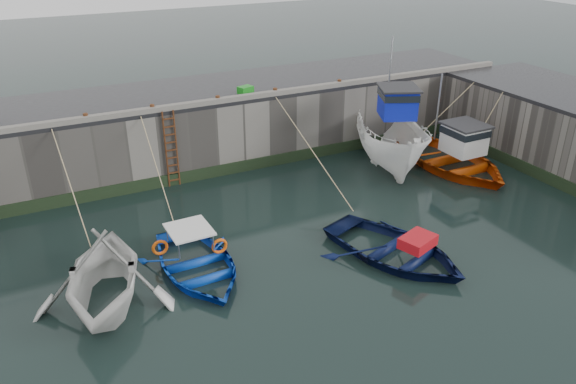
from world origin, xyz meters
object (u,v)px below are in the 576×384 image
ladder (171,149)px  boat_near_navy (394,257)px  fish_crate (245,90)px  bollard_b (152,108)px  bollard_e (339,83)px  boat_far_white (391,139)px  bollard_d (275,91)px  boat_near_white (108,303)px  bollard_a (86,117)px  bollard_c (218,99)px  boat_near_blue (197,271)px  boat_far_orange (452,159)px

ladder → boat_near_navy: bearing=-60.3°
fish_crate → bollard_b: size_ratio=2.21×
bollard_e → boat_far_white: bearing=-60.8°
boat_far_white → bollard_d: 5.55m
ladder → boat_near_white: ladder is taller
boat_near_navy → boat_far_white: 7.96m
bollard_a → bollard_c: same height
ladder → bollard_d: size_ratio=11.43×
boat_near_blue → ladder: bearing=78.5°
fish_crate → bollard_b: fish_crate is taller
boat_far_white → boat_near_blue: bearing=-133.8°
ladder → boat_near_navy: 9.95m
bollard_e → boat_near_white: bearing=-149.0°
bollard_a → bollard_b: same height
boat_far_white → fish_crate: boat_far_white is taller
bollard_a → bollard_e: (11.00, 0.00, 0.00)m
boat_near_white → bollard_b: 8.65m
ladder → boat_near_blue: bearing=-100.1°
bollard_a → fish_crate: bearing=6.3°
boat_near_white → boat_far_white: bearing=36.3°
bollard_d → bollard_e: size_ratio=1.00×
boat_near_blue → boat_far_white: 11.42m
boat_near_white → bollard_a: size_ratio=17.28×
bollard_b → bollard_d: same height
boat_near_blue → bollard_a: bearing=103.8°
boat_far_white → boat_far_orange: (2.17, -1.62, -0.74)m
bollard_b → boat_near_white: bearing=-115.7°
boat_near_white → bollard_a: bearing=98.7°
boat_far_white → bollard_e: bearing=142.6°
fish_crate → bollard_c: fish_crate is taller
ladder → boat_far_orange: size_ratio=0.52×
boat_far_white → fish_crate: bearing=174.1°
ladder → boat_near_navy: size_ratio=0.64×
boat_near_white → bollard_b: bollard_b is taller
ladder → bollard_b: size_ratio=11.43×
fish_crate → bollard_d: bearing=-53.6°
bollard_a → bollard_d: bearing=0.0°
fish_crate → bollard_d: size_ratio=2.21×
bollard_c → bollard_d: bearing=0.0°
bollard_d → fish_crate: bearing=144.8°
boat_far_white → bollard_b: (-9.83, 2.38, 2.15)m
ladder → boat_near_blue: 6.74m
bollard_b → bollard_d: size_ratio=1.00×
bollard_a → bollard_d: 7.80m
boat_near_white → bollard_e: bollard_e is taller
boat_near_white → bollard_d: bearing=55.8°
boat_near_white → bollard_e: (11.97, 7.20, 3.30)m
ladder → boat_near_white: 8.09m
fish_crate → bollard_e: 4.33m
boat_far_orange → bollard_b: (-12.00, 4.00, 2.89)m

